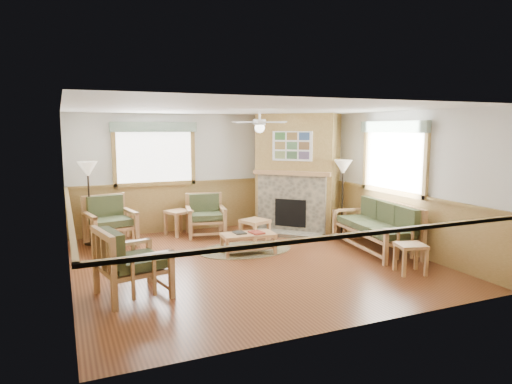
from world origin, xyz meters
name	(u,v)px	position (x,y,z in m)	size (l,w,h in m)	color
floor	(251,262)	(0.00, 0.00, -0.01)	(6.00, 6.00, 0.01)	brown
ceiling	(251,109)	(0.00, 0.00, 2.70)	(6.00, 6.00, 0.01)	white
wall_back	(202,172)	(0.00, 3.00, 1.35)	(6.00, 0.02, 2.70)	silver
wall_front	(351,217)	(0.00, -3.00, 1.35)	(6.00, 0.02, 2.70)	silver
wall_left	(66,197)	(-3.00, 0.00, 1.35)	(0.02, 6.00, 2.70)	silver
wall_right	(388,180)	(3.00, 0.00, 1.35)	(0.02, 6.00, 2.70)	silver
wainscot	(251,232)	(0.00, 0.00, 0.55)	(6.00, 6.00, 1.10)	olive
fireplace	(298,172)	(2.05, 2.05, 1.35)	(2.20, 2.20, 2.70)	olive
window_back	(154,121)	(-1.10, 2.96, 2.53)	(1.90, 0.16, 1.50)	white
window_right	(396,120)	(2.96, -0.20, 2.53)	(0.16, 1.90, 1.50)	white
ceiling_fan	(260,112)	(0.30, 0.30, 2.66)	(1.24, 1.24, 0.36)	white
sofa	(375,226)	(2.55, -0.22, 0.47)	(0.84, 2.05, 0.94)	#AE7F51
armchair_back_left	(110,221)	(-2.19, 2.19, 0.50)	(0.89, 0.89, 1.00)	#AE7F51
armchair_back_right	(206,215)	(-0.15, 2.23, 0.46)	(0.82, 0.82, 0.92)	#AE7F51
armchair_left	(133,262)	(-2.18, -0.88, 0.50)	(0.89, 0.89, 1.00)	#AE7F51
coffee_table	(248,244)	(0.15, 0.48, 0.20)	(1.00, 0.50, 0.40)	#AE7F51
end_table_chairs	(179,223)	(-0.69, 2.55, 0.28)	(0.50, 0.48, 0.56)	#AE7F51
end_table_sofa	(410,259)	(2.15, -1.65, 0.25)	(0.44, 0.42, 0.50)	#AE7F51
footstool	(255,230)	(0.70, 1.46, 0.22)	(0.51, 0.51, 0.44)	#AE7F51
braided_rug	(245,250)	(0.20, 0.76, 0.01)	(1.87, 1.87, 0.01)	brown
floor_lamp_left	(89,203)	(-2.55, 2.46, 0.86)	(0.39, 0.39, 1.72)	black
floor_lamp_right	(342,199)	(2.55, 0.94, 0.85)	(0.39, 0.39, 1.71)	black
book_red	(257,232)	(0.30, 0.43, 0.43)	(0.22, 0.30, 0.03)	maroon
book_dark	(240,232)	(0.00, 0.55, 0.42)	(0.20, 0.27, 0.03)	black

